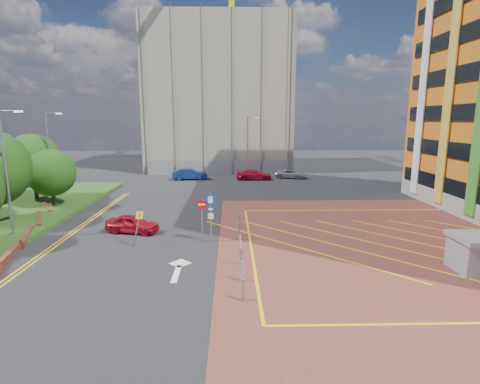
{
  "coord_description": "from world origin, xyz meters",
  "views": [
    {
      "loc": [
        1.8,
        -21.85,
        7.72
      ],
      "look_at": [
        2.41,
        3.44,
        2.75
      ],
      "focal_mm": 28.0,
      "sensor_mm": 36.0,
      "label": 1
    }
  ],
  "objects_px": {
    "lamp_left_far": "(50,153)",
    "sign_cluster": "(207,212)",
    "tree_d": "(33,161)",
    "tree_c": "(51,173)",
    "lamp_back": "(248,144)",
    "car_silver_back": "(290,174)",
    "car_red_back": "(254,175)",
    "lamp_left_near": "(7,168)",
    "warning_sign": "(138,224)",
    "car_blue_back": "(190,174)",
    "car_red_left": "(133,224)"
  },
  "relations": [
    {
      "from": "car_blue_back",
      "to": "car_silver_back",
      "type": "bearing_deg",
      "value": -92.97
    },
    {
      "from": "lamp_left_far",
      "to": "car_red_back",
      "type": "xyz_separation_m",
      "value": [
        19.11,
        13.53,
        -4.0
      ]
    },
    {
      "from": "tree_d",
      "to": "car_red_back",
      "type": "height_order",
      "value": "tree_d"
    },
    {
      "from": "tree_c",
      "to": "car_red_left",
      "type": "height_order",
      "value": "tree_c"
    },
    {
      "from": "lamp_left_far",
      "to": "car_silver_back",
      "type": "relative_size",
      "value": 1.97
    },
    {
      "from": "lamp_back",
      "to": "sign_cluster",
      "type": "height_order",
      "value": "lamp_back"
    },
    {
      "from": "warning_sign",
      "to": "car_red_back",
      "type": "relative_size",
      "value": 0.5
    },
    {
      "from": "warning_sign",
      "to": "car_red_left",
      "type": "relative_size",
      "value": 0.62
    },
    {
      "from": "lamp_left_far",
      "to": "tree_c",
      "type": "bearing_deg",
      "value": -65.29
    },
    {
      "from": "lamp_left_near",
      "to": "car_blue_back",
      "type": "relative_size",
      "value": 1.79
    },
    {
      "from": "lamp_left_near",
      "to": "car_silver_back",
      "type": "xyz_separation_m",
      "value": [
        22.02,
        24.7,
        -4.1
      ]
    },
    {
      "from": "sign_cluster",
      "to": "warning_sign",
      "type": "distance_m",
      "value": 4.3
    },
    {
      "from": "warning_sign",
      "to": "car_blue_back",
      "type": "xyz_separation_m",
      "value": [
        0.38,
        25.69,
        -0.69
      ]
    },
    {
      "from": "lamp_left_far",
      "to": "car_red_back",
      "type": "bearing_deg",
      "value": 35.29
    },
    {
      "from": "lamp_back",
      "to": "car_blue_back",
      "type": "bearing_deg",
      "value": -163.95
    },
    {
      "from": "tree_d",
      "to": "lamp_back",
      "type": "relative_size",
      "value": 0.76
    },
    {
      "from": "lamp_back",
      "to": "car_silver_back",
      "type": "relative_size",
      "value": 1.97
    },
    {
      "from": "lamp_left_near",
      "to": "lamp_left_far",
      "type": "distance_m",
      "value": 10.2
    },
    {
      "from": "car_blue_back",
      "to": "lamp_back",
      "type": "bearing_deg",
      "value": -80.75
    },
    {
      "from": "lamp_left_far",
      "to": "warning_sign",
      "type": "xyz_separation_m",
      "value": [
        10.54,
        -11.87,
        -3.23
      ]
    },
    {
      "from": "tree_c",
      "to": "car_silver_back",
      "type": "height_order",
      "value": "tree_c"
    },
    {
      "from": "lamp_left_near",
      "to": "car_red_left",
      "type": "xyz_separation_m",
      "value": [
        7.43,
        1.09,
        -4.04
      ]
    },
    {
      "from": "lamp_back",
      "to": "car_silver_back",
      "type": "xyz_separation_m",
      "value": [
        5.52,
        -1.3,
        -3.8
      ]
    },
    {
      "from": "warning_sign",
      "to": "car_red_left",
      "type": "height_order",
      "value": "warning_sign"
    },
    {
      "from": "lamp_back",
      "to": "lamp_left_far",
      "type": "bearing_deg",
      "value": -139.14
    },
    {
      "from": "sign_cluster",
      "to": "tree_d",
      "type": "bearing_deg",
      "value": 144.42
    },
    {
      "from": "lamp_left_near",
      "to": "lamp_back",
      "type": "bearing_deg",
      "value": 57.6
    },
    {
      "from": "car_red_back",
      "to": "tree_d",
      "type": "bearing_deg",
      "value": 121.48
    },
    {
      "from": "tree_d",
      "to": "car_blue_back",
      "type": "distance_m",
      "value": 18.52
    },
    {
      "from": "tree_c",
      "to": "tree_d",
      "type": "distance_m",
      "value": 4.3
    },
    {
      "from": "warning_sign",
      "to": "lamp_left_near",
      "type": "bearing_deg",
      "value": 167.64
    },
    {
      "from": "warning_sign",
      "to": "car_red_back",
      "type": "distance_m",
      "value": 26.82
    },
    {
      "from": "tree_c",
      "to": "car_blue_back",
      "type": "distance_m",
      "value": 18.87
    },
    {
      "from": "lamp_left_far",
      "to": "lamp_left_near",
      "type": "bearing_deg",
      "value": -78.69
    },
    {
      "from": "car_blue_back",
      "to": "tree_c",
      "type": "bearing_deg",
      "value": 140.91
    },
    {
      "from": "lamp_back",
      "to": "car_silver_back",
      "type": "bearing_deg",
      "value": -13.29
    },
    {
      "from": "lamp_back",
      "to": "car_red_back",
      "type": "height_order",
      "value": "lamp_back"
    },
    {
      "from": "warning_sign",
      "to": "car_silver_back",
      "type": "xyz_separation_m",
      "value": [
        13.48,
        26.57,
        -0.86
      ]
    },
    {
      "from": "tree_d",
      "to": "car_red_left",
      "type": "relative_size",
      "value": 1.67
    },
    {
      "from": "lamp_left_far",
      "to": "sign_cluster",
      "type": "distance_m",
      "value": 18.58
    },
    {
      "from": "car_red_left",
      "to": "car_blue_back",
      "type": "height_order",
      "value": "car_blue_back"
    },
    {
      "from": "car_silver_back",
      "to": "warning_sign",
      "type": "bearing_deg",
      "value": 168.98
    },
    {
      "from": "warning_sign",
      "to": "lamp_left_far",
      "type": "bearing_deg",
      "value": 131.6
    },
    {
      "from": "tree_c",
      "to": "tree_d",
      "type": "height_order",
      "value": "tree_d"
    },
    {
      "from": "car_red_back",
      "to": "car_silver_back",
      "type": "bearing_deg",
      "value": -75.72
    },
    {
      "from": "tree_c",
      "to": "car_silver_back",
      "type": "bearing_deg",
      "value": 35.86
    },
    {
      "from": "car_red_left",
      "to": "lamp_left_near",
      "type": "bearing_deg",
      "value": 111.46
    },
    {
      "from": "tree_d",
      "to": "sign_cluster",
      "type": "distance_m",
      "value": 20.74
    },
    {
      "from": "car_blue_back",
      "to": "tree_d",
      "type": "bearing_deg",
      "value": 127.8
    },
    {
      "from": "lamp_left_near",
      "to": "car_red_back",
      "type": "bearing_deg",
      "value": 53.97
    }
  ]
}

